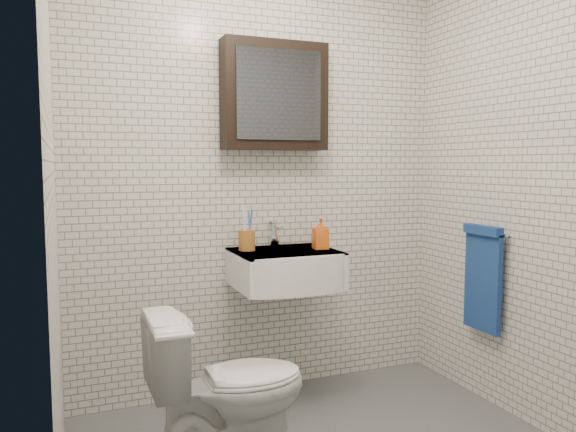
{
  "coord_description": "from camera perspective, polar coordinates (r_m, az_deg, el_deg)",
  "views": [
    {
      "loc": [
        -1.07,
        -2.05,
        1.32
      ],
      "look_at": [
        -0.06,
        0.45,
        1.07
      ],
      "focal_mm": 35.0,
      "sensor_mm": 36.0,
      "label": 1
    }
  ],
  "objects": [
    {
      "name": "faucet",
      "position": [
        3.21,
        -1.34,
        -1.92
      ],
      "size": [
        0.06,
        0.2,
        0.15
      ],
      "color": "silver",
      "rests_on": "washbasin"
    },
    {
      "name": "room_shell",
      "position": [
        2.32,
        5.68,
        8.88
      ],
      "size": [
        2.22,
        2.02,
        2.51
      ],
      "color": "silver",
      "rests_on": "ground"
    },
    {
      "name": "toilet",
      "position": [
        2.57,
        -6.11,
        -16.9
      ],
      "size": [
        0.69,
        0.4,
        0.7
      ],
      "primitive_type": "imported",
      "rotation": [
        0.0,
        0.0,
        1.58
      ],
      "color": "white",
      "rests_on": "ground"
    },
    {
      "name": "toothbrush_cup",
      "position": [
        3.08,
        -4.19,
        -2.35
      ],
      "size": [
        0.1,
        0.1,
        0.25
      ],
      "rotation": [
        0.0,
        0.0,
        0.14
      ],
      "color": "#A16328",
      "rests_on": "washbasin"
    },
    {
      "name": "washbasin",
      "position": [
        3.05,
        -0.03,
        -5.36
      ],
      "size": [
        0.55,
        0.5,
        0.2
      ],
      "color": "white",
      "rests_on": "room_shell"
    },
    {
      "name": "mirror_cabinet",
      "position": [
        3.2,
        -1.35,
        12.1
      ],
      "size": [
        0.6,
        0.15,
        0.6
      ],
      "color": "black",
      "rests_on": "room_shell"
    },
    {
      "name": "soap_bottle",
      "position": [
        3.12,
        3.33,
        -1.8
      ],
      "size": [
        0.08,
        0.09,
        0.17
      ],
      "primitive_type": "imported",
      "rotation": [
        0.0,
        0.0,
        -0.1
      ],
      "color": "#DF5B17",
      "rests_on": "washbasin"
    },
    {
      "name": "towel_rail",
      "position": [
        3.25,
        19.19,
        -5.56
      ],
      "size": [
        0.09,
        0.3,
        0.58
      ],
      "color": "silver",
      "rests_on": "room_shell"
    }
  ]
}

